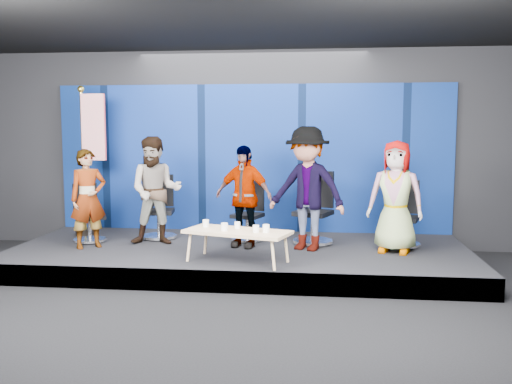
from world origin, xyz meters
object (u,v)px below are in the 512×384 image
panelist_a (88,199)px  flag_stand (90,157)px  chair_c (249,221)px  panelist_c (244,196)px  mug_b (224,227)px  coffee_table (237,233)px  chair_e (403,225)px  mug_c (237,225)px  chair_a (89,223)px  panelist_e (396,197)px  mug_a (206,223)px  panelist_b (156,191)px  mug_d (256,229)px  chair_d (314,220)px  chair_b (159,217)px  mug_e (266,228)px  panelist_d (307,189)px

panelist_a → flag_stand: size_ratio=0.60×
chair_c → panelist_c: (-0.01, -0.50, 0.47)m
chair_c → mug_b: 1.59m
panelist_a → flag_stand: (-0.35, 0.96, 0.59)m
coffee_table → chair_e: bearing=29.3°
mug_c → chair_c: bearing=90.8°
chair_a → flag_stand: (-0.15, 0.50, 1.04)m
mug_b → panelist_e: bearing=21.6°
mug_a → flag_stand: bearing=148.1°
panelist_b → coffee_table: (1.45, -1.05, -0.45)m
mug_d → chair_c: bearing=100.7°
mug_d → chair_d: bearing=63.5°
chair_b → chair_d: bearing=-11.0°
chair_b → mug_e: (1.96, -1.66, 0.15)m
chair_c → coffee_table: 1.51m
panelist_b → mug_d: size_ratio=17.16×
flag_stand → mug_a: bearing=-30.8°
chair_e → mug_c: chair_e is taller
chair_c → chair_e: bearing=13.0°
flag_stand → mug_c: bearing=-27.6°
chair_c → chair_b: bearing=-164.8°
panelist_e → mug_d: 2.23m
panelist_b → panelist_c: 1.40m
chair_c → flag_stand: 2.92m
chair_b → chair_c: bearing=-9.2°
panelist_d → mug_b: 1.53m
panelist_e → mug_c: size_ratio=17.49×
chair_b → chair_e: (3.96, -0.19, -0.01)m
chair_d → mug_c: chair_d is taller
panelist_b → chair_c: (1.42, 0.46, -0.53)m
chair_b → mug_a: (1.06, -1.33, 0.15)m
chair_a → chair_b: size_ratio=0.89×
mug_e → chair_b: bearing=139.7°
chair_b → chair_e: 3.97m
chair_a → panelist_a: size_ratio=0.62×
mug_e → flag_stand: flag_stand is taller
panelist_d → mug_a: size_ratio=17.95×
flag_stand → chair_d: bearing=-2.4°
chair_a → mug_a: chair_a is taller
panelist_d → flag_stand: (-3.69, 0.73, 0.41)m
panelist_a → chair_c: (2.37, 0.84, -0.44)m
mug_c → mug_d: bearing=-42.1°
chair_d → mug_a: size_ratio=11.08×
panelist_e → mug_b: bearing=-141.7°
chair_c → panelist_e: panelist_e is taller
panelist_d → mug_b: (-1.10, -0.97, -0.44)m
chair_a → panelist_a: panelist_a is taller
panelist_a → chair_d: size_ratio=1.32×
chair_b → mug_a: size_ratio=10.15×
panelist_a → panelist_b: size_ratio=0.89×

